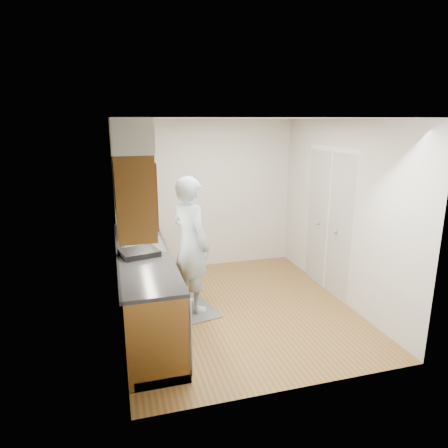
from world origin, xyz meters
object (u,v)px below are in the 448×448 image
soap_bottle_b (153,227)px  dish_rack (139,253)px  soap_bottle_a (129,228)px  soda_can (149,232)px  steel_can (151,231)px  person (190,236)px  soap_bottle_c (135,226)px

soap_bottle_b → dish_rack: (-0.26, -0.92, -0.05)m
soap_bottle_a → soda_can: size_ratio=2.07×
soap_bottle_b → steel_can: (-0.04, -0.08, -0.03)m
soap_bottle_a → person: bearing=-31.7°
soap_bottle_a → dish_rack: size_ratio=0.59×
dish_rack → soda_can: bearing=61.2°
person → dish_rack: bearing=90.2°
soap_bottle_c → soda_can: 0.32m
steel_can → soap_bottle_b: bearing=64.2°
person → soda_can: (-0.49, 0.44, -0.03)m
steel_can → dish_rack: 0.86m
person → soap_bottle_c: (-0.65, 0.72, -0.02)m
person → steel_can: person is taller
person → soap_bottle_a: (-0.76, 0.47, 0.03)m
soda_can → soap_bottle_c: bearing=121.4°
soap_bottle_a → soap_bottle_b: bearing=17.3°
soap_bottle_b → dish_rack: size_ratio=0.42×
soap_bottle_b → soda_can: bearing=-118.1°
soap_bottle_c → soap_bottle_a: bearing=-112.6°
person → dish_rack: size_ratio=4.87×
soda_can → steel_can: bearing=58.4°
person → soap_bottle_c: bearing=15.7°
soap_bottle_c → dish_rack: soap_bottle_c is taller
soap_bottle_c → dish_rack: (-0.03, -1.06, -0.04)m
soap_bottle_b → dish_rack: soap_bottle_b is taller
soda_can → soap_bottle_a: bearing=175.1°
steel_can → dish_rack: (-0.22, -0.83, -0.02)m
soap_bottle_b → soap_bottle_c: soap_bottle_b is taller
soap_bottle_c → soda_can: soap_bottle_c is taller
person → soap_bottle_b: (-0.42, 0.57, -0.00)m
soap_bottle_c → dish_rack: 1.06m
soap_bottle_b → steel_can: soap_bottle_b is taller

